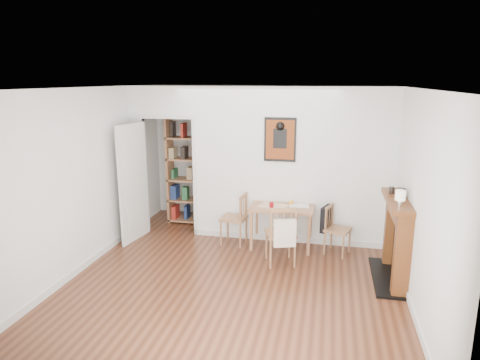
% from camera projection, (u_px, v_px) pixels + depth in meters
% --- Properties ---
extents(ground, '(5.20, 5.20, 0.00)m').
position_uv_depth(ground, '(239.00, 272.00, 6.15)').
color(ground, brown).
rests_on(ground, ground).
extents(room_shell, '(5.20, 5.20, 5.20)m').
position_uv_depth(room_shell, '(262.00, 166.00, 7.11)').
color(room_shell, silver).
rests_on(room_shell, ground).
extents(dining_table, '(1.02, 0.65, 0.70)m').
position_uv_depth(dining_table, '(282.00, 211.00, 6.96)').
color(dining_table, '#9A6A48').
rests_on(dining_table, ground).
extents(chair_left, '(0.48, 0.48, 0.88)m').
position_uv_depth(chair_left, '(234.00, 219.00, 7.14)').
color(chair_left, '#996E47').
rests_on(chair_left, ground).
extents(chair_right, '(0.54, 0.50, 0.78)m').
position_uv_depth(chair_right, '(337.00, 229.00, 6.73)').
color(chair_right, '#996E47').
rests_on(chair_right, ground).
extents(chair_front, '(0.58, 0.62, 0.93)m').
position_uv_depth(chair_front, '(281.00, 234.00, 6.34)').
color(chair_front, '#996E47').
rests_on(chair_front, ground).
extents(bookshelf, '(0.89, 0.35, 2.11)m').
position_uv_depth(bookshelf, '(191.00, 170.00, 8.09)').
color(bookshelf, '#9A6A48').
rests_on(bookshelf, ground).
extents(fireplace, '(0.45, 1.25, 1.16)m').
position_uv_depth(fireplace, '(398.00, 237.00, 5.81)').
color(fireplace, brown).
rests_on(fireplace, ground).
extents(red_glass, '(0.07, 0.07, 0.09)m').
position_uv_depth(red_glass, '(271.00, 205.00, 6.85)').
color(red_glass, maroon).
rests_on(red_glass, dining_table).
extents(orange_fruit, '(0.07, 0.07, 0.07)m').
position_uv_depth(orange_fruit, '(291.00, 203.00, 7.01)').
color(orange_fruit, '#FFA00D').
rests_on(orange_fruit, dining_table).
extents(placemat, '(0.51, 0.42, 0.00)m').
position_uv_depth(placemat, '(273.00, 206.00, 6.96)').
color(placemat, beige).
rests_on(placemat, dining_table).
extents(notebook, '(0.33, 0.26, 0.02)m').
position_uv_depth(notebook, '(299.00, 206.00, 6.94)').
color(notebook, silver).
rests_on(notebook, dining_table).
extents(mantel_lamp, '(0.13, 0.13, 0.20)m').
position_uv_depth(mantel_lamp, '(400.00, 196.00, 5.34)').
color(mantel_lamp, silver).
rests_on(mantel_lamp, fireplace).
extents(ceramic_jar_a, '(0.11, 0.11, 0.13)m').
position_uv_depth(ceramic_jar_a, '(401.00, 193.00, 5.71)').
color(ceramic_jar_a, black).
rests_on(ceramic_jar_a, fireplace).
extents(ceramic_jar_b, '(0.07, 0.07, 0.09)m').
position_uv_depth(ceramic_jar_b, '(392.00, 190.00, 5.94)').
color(ceramic_jar_b, black).
rests_on(ceramic_jar_b, fireplace).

